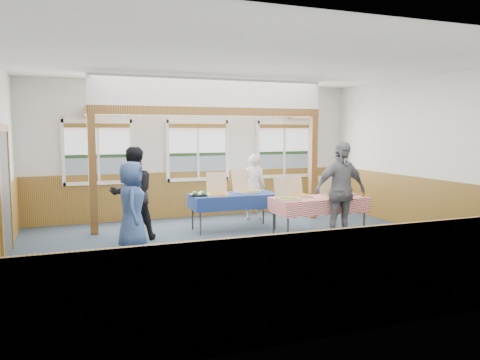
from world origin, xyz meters
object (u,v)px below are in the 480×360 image
Objects in this scene: woman_white at (254,187)px; man_blue at (132,205)px; table_left at (234,197)px; table_right at (319,200)px; person_grey at (340,191)px; woman_black at (133,194)px.

man_blue is at bearing 50.13° from woman_white.
table_left and table_right have the same top height.
person_grey is (1.57, -1.61, 0.24)m from table_left.
table_right is 3.64m from woman_black.
person_grey reaches higher than table_left.
table_left is 1.10× the size of woman_black.
person_grey is (3.67, -1.41, 0.06)m from woman_black.
table_left is 0.95× the size of table_right.
woman_white is (-0.60, 1.97, 0.07)m from table_right.
woman_white is 0.82× the size of person_grey.
table_left is 2.39m from man_blue.
woman_black reaches higher than table_left.
person_grey is at bearing -90.96° from man_blue.
table_right is 2.06m from woman_white.
woman_black is at bearing 156.26° from person_grey.
table_left is 2.12m from woman_black.
table_left is at bearing -177.56° from woman_black.
table_right is 1.32× the size of man_blue.
person_grey is at bearing 156.06° from woman_black.
table_left is 1.21m from woman_white.
woman_white reaches higher than table_right.
man_blue reaches higher than table_left.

